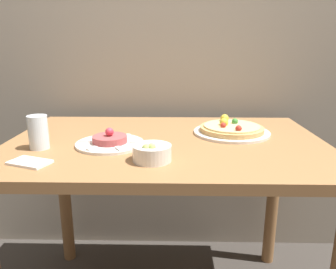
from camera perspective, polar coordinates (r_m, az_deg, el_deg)
back_wall at (r=1.73m, az=0.15°, el=21.39°), size 8.00×0.05×2.60m
dining_table at (r=1.28m, az=-0.34°, el=-5.72°), size 1.19×0.80×0.77m
pizza_plate at (r=1.35m, az=10.98°, el=0.86°), size 0.31×0.31×0.06m
tartare_plate at (r=1.19m, az=-10.08°, el=-1.23°), size 0.24×0.24×0.06m
small_bowl at (r=1.02m, az=-2.82°, el=-3.18°), size 0.12×0.12×0.06m
drinking_glass at (r=1.21m, az=-21.66°, el=0.38°), size 0.07×0.07×0.12m
napkin at (r=1.08m, az=-22.94°, el=-4.50°), size 0.14×0.11×0.01m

